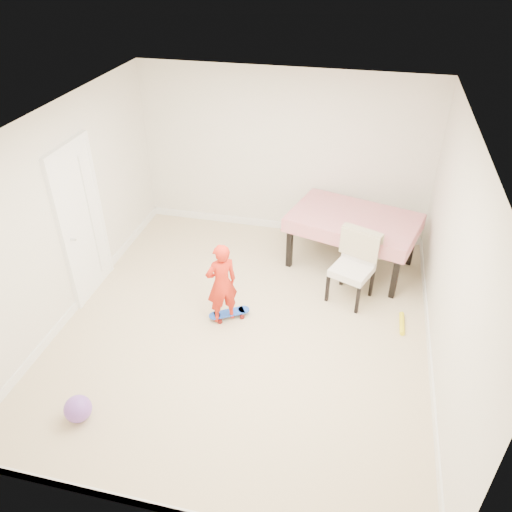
% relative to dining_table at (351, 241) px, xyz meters
% --- Properties ---
extents(ground, '(5.00, 5.00, 0.00)m').
position_rel_dining_table_xyz_m(ground, '(-1.18, -1.67, -0.41)').
color(ground, '#C8B38B').
rests_on(ground, ground).
extents(ceiling, '(4.50, 5.00, 0.04)m').
position_rel_dining_table_xyz_m(ceiling, '(-1.18, -1.67, 2.17)').
color(ceiling, white).
rests_on(ceiling, wall_back).
extents(wall_back, '(4.50, 0.04, 2.60)m').
position_rel_dining_table_xyz_m(wall_back, '(-1.18, 0.81, 0.89)').
color(wall_back, silver).
rests_on(wall_back, ground).
extents(wall_front, '(4.50, 0.04, 2.60)m').
position_rel_dining_table_xyz_m(wall_front, '(-1.18, -4.15, 0.89)').
color(wall_front, silver).
rests_on(wall_front, ground).
extents(wall_left, '(0.04, 5.00, 2.60)m').
position_rel_dining_table_xyz_m(wall_left, '(-3.41, -1.67, 0.89)').
color(wall_left, silver).
rests_on(wall_left, ground).
extents(wall_right, '(0.04, 5.00, 2.60)m').
position_rel_dining_table_xyz_m(wall_right, '(1.05, -1.67, 0.89)').
color(wall_right, silver).
rests_on(wall_right, ground).
extents(door, '(0.11, 0.94, 2.11)m').
position_rel_dining_table_xyz_m(door, '(-3.40, -1.37, 0.61)').
color(door, white).
rests_on(door, ground).
extents(baseboard_back, '(4.50, 0.02, 0.12)m').
position_rel_dining_table_xyz_m(baseboard_back, '(-1.18, 0.82, -0.35)').
color(baseboard_back, white).
rests_on(baseboard_back, ground).
extents(baseboard_front, '(4.50, 0.02, 0.12)m').
position_rel_dining_table_xyz_m(baseboard_front, '(-1.18, -4.16, -0.35)').
color(baseboard_front, white).
rests_on(baseboard_front, ground).
extents(baseboard_left, '(0.02, 5.00, 0.12)m').
position_rel_dining_table_xyz_m(baseboard_left, '(-3.42, -1.67, -0.35)').
color(baseboard_left, white).
rests_on(baseboard_left, ground).
extents(baseboard_right, '(0.02, 5.00, 0.12)m').
position_rel_dining_table_xyz_m(baseboard_right, '(1.06, -1.67, -0.35)').
color(baseboard_right, white).
rests_on(baseboard_right, ground).
extents(dining_table, '(1.98, 1.52, 0.82)m').
position_rel_dining_table_xyz_m(dining_table, '(0.00, 0.00, 0.00)').
color(dining_table, '#B61B09').
rests_on(dining_table, ground).
extents(dining_chair, '(0.73, 0.77, 0.98)m').
position_rel_dining_table_xyz_m(dining_chair, '(0.06, -0.80, 0.08)').
color(dining_chair, white).
rests_on(dining_chair, ground).
extents(skateboard, '(0.56, 0.44, 0.08)m').
position_rel_dining_table_xyz_m(skateboard, '(-1.41, -1.55, -0.37)').
color(skateboard, blue).
rests_on(skateboard, ground).
extents(child, '(0.48, 0.46, 1.11)m').
position_rel_dining_table_xyz_m(child, '(-1.47, -1.63, 0.14)').
color(child, red).
rests_on(child, ground).
extents(balloon, '(0.28, 0.28, 0.28)m').
position_rel_dining_table_xyz_m(balloon, '(-2.48, -3.43, -0.27)').
color(balloon, purple).
rests_on(balloon, ground).
extents(foam_toy, '(0.06, 0.40, 0.06)m').
position_rel_dining_table_xyz_m(foam_toy, '(0.76, -1.21, -0.38)').
color(foam_toy, yellow).
rests_on(foam_toy, ground).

